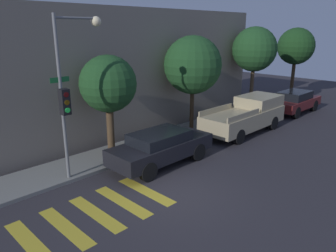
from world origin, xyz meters
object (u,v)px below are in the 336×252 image
Objects in this scene: sedan_middle at (295,101)px; tree_far_end at (254,50)px; pickup_truck at (247,115)px; tree_midblock at (193,65)px; tree_behind_truck at (296,47)px; sedan_near_corner at (161,147)px; traffic_light_pole at (71,81)px; tree_near_corner at (108,85)px.

sedan_middle is 4.43m from tree_far_end.
pickup_truck is 1.07× the size of tree_midblock.
tree_behind_truck reaches higher than sedan_middle.
traffic_light_pole is at bearing 157.77° from sedan_near_corner.
traffic_light_pole is 1.06× the size of tree_far_end.
traffic_light_pole is at bearing 172.44° from pickup_truck.
tree_midblock is at bearing 164.09° from sedan_middle.
traffic_light_pole is 1.34× the size of tree_near_corner.
sedan_middle is at bearing -4.69° from traffic_light_pole.
sedan_near_corner is at bearing -22.23° from traffic_light_pole.
pickup_truck is 5.66m from tree_far_end.
sedan_near_corner is 0.82× the size of tree_far_end.
sedan_near_corner is 5.76m from tree_midblock.
tree_behind_truck is (17.58, 0.00, 0.89)m from tree_near_corner.
tree_near_corner is 11.51m from tree_far_end.
tree_midblock is at bearing 0.00° from tree_near_corner.
tree_midblock is at bearing 7.33° from traffic_light_pole.
sedan_middle is at bearing -0.00° from pickup_truck.
tree_behind_truck is at bearing 0.00° from tree_midblock.
tree_far_end is (6.08, 0.00, 0.54)m from tree_midblock.
tree_midblock is (-7.90, 2.25, 2.82)m from sedan_middle.
pickup_truck reaches higher than sedan_middle.
tree_far_end reaches higher than sedan_middle.
tree_behind_truck is at bearing 27.72° from sedan_middle.
tree_near_corner reaches higher than sedan_middle.
traffic_light_pole is at bearing -175.91° from tree_far_end.
tree_midblock reaches higher than sedan_middle.
tree_near_corner is at bearing 180.00° from tree_midblock.
traffic_light_pole is 13.74m from tree_far_end.
tree_behind_truck is (4.29, 2.25, 3.31)m from sedan_middle.
sedan_near_corner is at bearing 180.00° from sedan_middle.
sedan_near_corner is at bearing -167.98° from tree_far_end.
tree_behind_truck is at bearing 12.44° from pickup_truck.
sedan_near_corner is 0.84× the size of pickup_truck.
traffic_light_pole is 7.68m from tree_midblock.
tree_midblock is at bearing 180.00° from tree_behind_truck.
tree_far_end is (4.10, 2.25, 3.19)m from pickup_truck.
tree_near_corner is 5.40m from tree_midblock.
traffic_light_pole is 4.45m from sedan_near_corner.
tree_near_corner is 0.86× the size of tree_midblock.
tree_near_corner is at bearing 163.01° from pickup_truck.
traffic_light_pole reaches higher than tree_midblock.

